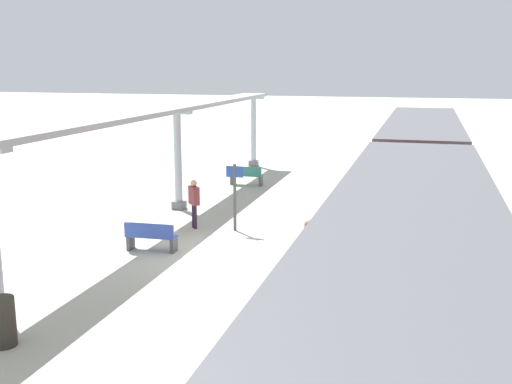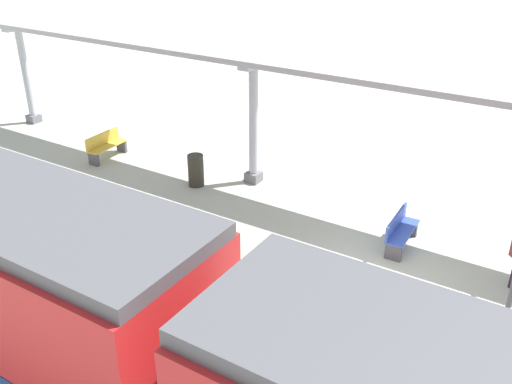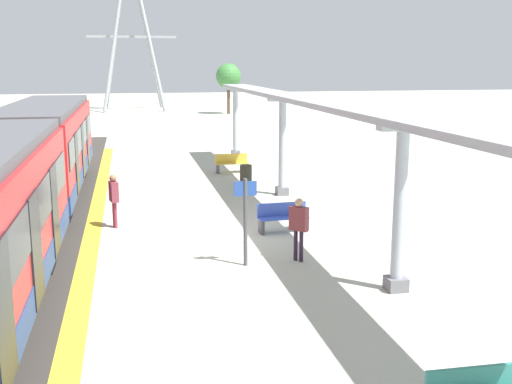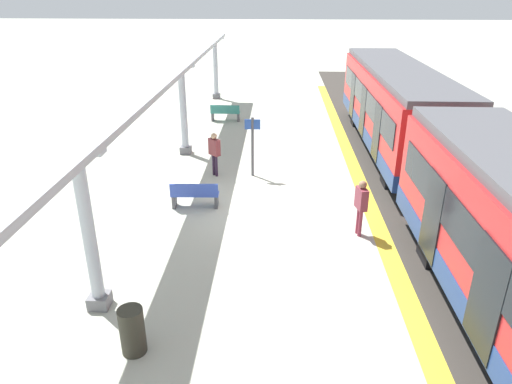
# 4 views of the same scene
# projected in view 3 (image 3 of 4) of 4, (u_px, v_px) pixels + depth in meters

# --- Properties ---
(ground_plane) EXTENTS (176.00, 176.00, 0.00)m
(ground_plane) POSITION_uv_depth(u_px,v_px,m) (215.00, 236.00, 17.85)
(ground_plane) COLOR #ADAF9E
(tactile_edge_strip) EXTENTS (0.50, 39.50, 0.01)m
(tactile_edge_strip) POSITION_uv_depth(u_px,v_px,m) (91.00, 243.00, 17.14)
(tactile_edge_strip) COLOR gold
(tactile_edge_strip) RESTS_ON ground
(trackbed) EXTENTS (3.20, 51.50, 0.01)m
(trackbed) POSITION_uv_depth(u_px,v_px,m) (21.00, 247.00, 16.77)
(trackbed) COLOR #38332D
(trackbed) RESTS_ON ground
(train_far_carriage) EXTENTS (2.65, 12.17, 3.48)m
(train_far_carriage) POSITION_uv_depth(u_px,v_px,m) (47.00, 148.00, 22.85)
(train_far_carriage) COLOR red
(train_far_carriage) RESTS_ON ground
(canopy_pillar_second) EXTENTS (1.10, 0.44, 3.67)m
(canopy_pillar_second) POSITION_uv_depth(u_px,v_px,m) (400.00, 209.00, 13.19)
(canopy_pillar_second) COLOR slate
(canopy_pillar_second) RESTS_ON ground
(canopy_pillar_third) EXTENTS (1.10, 0.44, 3.67)m
(canopy_pillar_third) POSITION_uv_depth(u_px,v_px,m) (282.00, 146.00, 23.01)
(canopy_pillar_third) COLOR slate
(canopy_pillar_third) RESTS_ON ground
(canopy_pillar_fourth) EXTENTS (1.10, 0.44, 3.67)m
(canopy_pillar_fourth) POSITION_uv_depth(u_px,v_px,m) (235.00, 122.00, 32.77)
(canopy_pillar_fourth) COLOR slate
(canopy_pillar_fourth) RESTS_ON ground
(canopy_beam) EXTENTS (1.20, 31.62, 0.16)m
(canopy_beam) POSITION_uv_depth(u_px,v_px,m) (328.00, 105.00, 17.62)
(canopy_beam) COLOR #A8AAB2
(canopy_beam) RESTS_ON canopy_pillar_nearest
(bench_near_end) EXTENTS (1.52, 0.50, 0.86)m
(bench_near_end) POSITION_uv_depth(u_px,v_px,m) (232.00, 163.00, 28.04)
(bench_near_end) COLOR gold
(bench_near_end) RESTS_ON ground
(bench_far_end) EXTENTS (1.52, 0.50, 0.86)m
(bench_far_end) POSITION_uv_depth(u_px,v_px,m) (283.00, 217.00, 18.20)
(bench_far_end) COLOR #324BAC
(bench_far_end) RESTS_ON ground
(trash_bin) EXTENTS (0.48, 0.48, 0.98)m
(trash_bin) POSITION_uv_depth(u_px,v_px,m) (246.00, 177.00, 24.33)
(trash_bin) COLOR #2F2E24
(trash_bin) RESTS_ON ground
(platform_info_sign) EXTENTS (0.56, 0.10, 2.20)m
(platform_info_sign) POSITION_uv_depth(u_px,v_px,m) (245.00, 213.00, 14.98)
(platform_info_sign) COLOR #4C4C51
(platform_info_sign) RESTS_ON ground
(passenger_waiting_near_edge) EXTENTS (0.31, 0.51, 1.65)m
(passenger_waiting_near_edge) POSITION_uv_depth(u_px,v_px,m) (114.00, 194.00, 18.55)
(passenger_waiting_near_edge) COLOR maroon
(passenger_waiting_near_edge) RESTS_ON ground
(passenger_by_the_benches) EXTENTS (0.48, 0.48, 1.63)m
(passenger_by_the_benches) POSITION_uv_depth(u_px,v_px,m) (299.00, 222.00, 15.39)
(passenger_by_the_benches) COLOR #2A1A30
(passenger_by_the_benches) RESTS_ON ground
(electricity_pylon) EXTENTS (9.26, 6.47, 16.88)m
(electricity_pylon) POSITION_uv_depth(u_px,v_px,m) (131.00, 27.00, 63.87)
(electricity_pylon) COLOR #93969B
(electricity_pylon) RESTS_ON ground
(tree_left_background) EXTENTS (2.45, 2.45, 4.90)m
(tree_left_background) POSITION_uv_depth(u_px,v_px,m) (228.00, 77.00, 59.93)
(tree_left_background) COLOR brown
(tree_left_background) RESTS_ON ground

